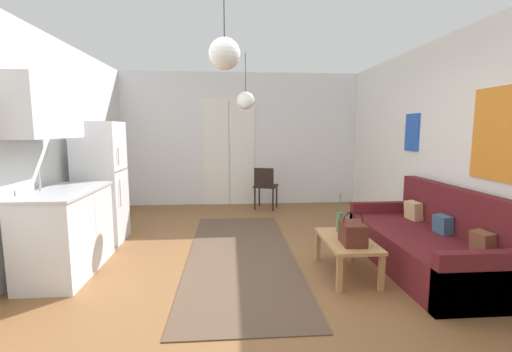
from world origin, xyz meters
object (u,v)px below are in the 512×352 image
at_px(coffee_table, 347,244).
at_px(accent_chair, 265,185).
at_px(handbag, 353,233).
at_px(bamboo_vase, 339,222).
at_px(couch, 429,245).
at_px(pendant_lamp_far, 246,100).
at_px(pendant_lamp_near, 225,54).
at_px(refrigerator, 101,182).

relative_size(coffee_table, accent_chair, 1.08).
xyz_separation_m(coffee_table, handbag, (-0.00, -0.16, 0.17)).
bearing_deg(accent_chair, bamboo_vase, 120.51).
distance_m(couch, handbag, 1.04).
bearing_deg(pendant_lamp_far, pendant_lamp_near, -95.96).
relative_size(couch, handbag, 6.05).
distance_m(coffee_table, accent_chair, 3.19).
height_order(refrigerator, accent_chair, refrigerator).
relative_size(handbag, refrigerator, 0.21).
distance_m(coffee_table, refrigerator, 3.36).
xyz_separation_m(handbag, pendant_lamp_near, (-1.28, -0.66, 1.61)).
distance_m(bamboo_vase, pendant_lamp_far, 2.43).
distance_m(handbag, accent_chair, 3.35).
bearing_deg(bamboo_vase, handbag, -89.44).
relative_size(coffee_table, pendant_lamp_near, 1.27).
relative_size(bamboo_vase, pendant_lamp_far, 0.53).
xyz_separation_m(couch, handbag, (-0.98, -0.26, 0.24)).
distance_m(handbag, pendant_lamp_near, 2.16).
relative_size(handbag, pendant_lamp_far, 0.41).
bearing_deg(pendant_lamp_far, refrigerator, -165.56).
height_order(coffee_table, bamboo_vase, bamboo_vase).
distance_m(handbag, pendant_lamp_far, 2.74).
height_order(coffee_table, refrigerator, refrigerator).
bearing_deg(refrigerator, bamboo_vase, -20.44).
height_order(handbag, pendant_lamp_near, pendant_lamp_near).
height_order(coffee_table, handbag, handbag).
bearing_deg(pendant_lamp_near, refrigerator, 128.36).
relative_size(couch, pendant_lamp_near, 2.96).
distance_m(bamboo_vase, pendant_lamp_near, 2.32).
xyz_separation_m(bamboo_vase, pendant_lamp_far, (-0.99, 1.65, 1.48)).
relative_size(bamboo_vase, handbag, 1.30).
distance_m(refrigerator, accent_chair, 3.04).
xyz_separation_m(coffee_table, pendant_lamp_near, (-1.28, -0.82, 1.78)).
bearing_deg(handbag, couch, 14.55).
bearing_deg(accent_chair, pendant_lamp_near, 99.31).
relative_size(coffee_table, refrigerator, 0.54).
bearing_deg(couch, coffee_table, -174.74).
distance_m(couch, bamboo_vase, 1.03).
xyz_separation_m(couch, refrigerator, (-4.01, 1.29, 0.56)).
relative_size(accent_chair, pendant_lamp_near, 1.17).
xyz_separation_m(coffee_table, refrigerator, (-3.02, 1.38, 0.49)).
bearing_deg(bamboo_vase, refrigerator, 159.56).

